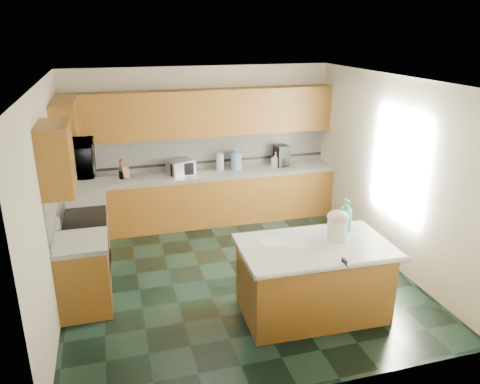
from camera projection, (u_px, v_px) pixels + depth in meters
name	position (u px, v px, depth m)	size (l,w,h in m)	color
floor	(237.00, 276.00, 6.59)	(4.60, 4.60, 0.00)	black
ceiling	(236.00, 80.00, 5.69)	(4.60, 4.60, 0.00)	white
wall_back	(201.00, 145.00, 8.24)	(4.60, 0.04, 2.70)	#F4ECCE
wall_front	(308.00, 268.00, 4.04)	(4.60, 0.04, 2.70)	#F4ECCE
wall_left	(48.00, 202.00, 5.54)	(0.04, 4.60, 2.70)	#F4ECCE
wall_right	(391.00, 171.00, 6.74)	(0.04, 4.60, 2.70)	#F4ECCE
back_base_cab	(206.00, 200.00, 8.26)	(4.60, 0.60, 0.86)	#44290D
back_countertop	(206.00, 175.00, 8.11)	(4.60, 0.64, 0.06)	white
back_upper_cab	(203.00, 113.00, 7.88)	(4.60, 0.33, 0.78)	#44290D
back_backsplash	(202.00, 151.00, 8.25)	(4.60, 0.02, 0.63)	silver
back_accent_band	(202.00, 162.00, 8.31)	(4.60, 0.01, 0.05)	black
left_base_cab_rear	(87.00, 228.00, 7.10)	(0.60, 0.82, 0.86)	#44290D
left_counter_rear	(84.00, 199.00, 6.95)	(0.64, 0.82, 0.06)	white
left_base_cab_front	(84.00, 277.00, 5.71)	(0.60, 0.72, 0.86)	#44290D
left_counter_front	(80.00, 243.00, 5.56)	(0.64, 0.72, 0.06)	white
left_backsplash	(56.00, 196.00, 6.09)	(0.02, 2.30, 0.63)	silver
left_accent_band	(58.00, 210.00, 6.15)	(0.01, 2.30, 0.05)	black
left_upper_cab_rear	(66.00, 128.00, 6.68)	(0.33, 1.09, 0.78)	#44290D
left_upper_cab_front	(56.00, 158.00, 5.17)	(0.33, 0.72, 0.78)	#44290D
range_body	(86.00, 250.00, 6.38)	(0.60, 0.76, 0.88)	#B7B7BC
range_oven_door	(108.00, 250.00, 6.47)	(0.02, 0.68, 0.55)	black
range_cooktop	(82.00, 219.00, 6.23)	(0.62, 0.78, 0.04)	black
range_handle	(108.00, 224.00, 6.35)	(0.02, 0.02, 0.66)	#B7B7BC
range_backguard	(60.00, 212.00, 6.12)	(0.06, 0.76, 0.18)	#B7B7BC
microwave	(75.00, 158.00, 5.95)	(0.73, 0.50, 0.41)	#B7B7BC
island_base	(313.00, 281.00, 5.61)	(1.66, 0.95, 0.86)	#44290D
island_top	(315.00, 247.00, 5.46)	(1.76, 1.05, 0.06)	white
island_bullnose	(335.00, 268.00, 4.98)	(0.06, 0.06, 1.76)	white
treat_jar	(337.00, 230.00, 5.54)	(0.23, 0.23, 0.24)	white
treat_jar_lid	(338.00, 217.00, 5.49)	(0.25, 0.25, 0.16)	#CDA6AE
treat_jar_knob	(338.00, 213.00, 5.47)	(0.03, 0.03, 0.08)	tan
treat_jar_knob_end_l	(335.00, 213.00, 5.46)	(0.04, 0.04, 0.04)	tan
treat_jar_knob_end_r	(341.00, 213.00, 5.48)	(0.04, 0.04, 0.04)	tan
soap_bottle_island	(346.00, 216.00, 5.72)	(0.16, 0.16, 0.42)	teal
paper_sheet_a	(298.00, 245.00, 5.42)	(0.24, 0.18, 0.00)	white
paper_sheet_b	(274.00, 242.00, 5.50)	(0.32, 0.24, 0.00)	white
clamp_body	(344.00, 262.00, 5.01)	(0.03, 0.09, 0.08)	black
clamp_handle	(346.00, 266.00, 4.97)	(0.01, 0.01, 0.06)	black
knife_block	(126.00, 173.00, 7.76)	(0.11, 0.09, 0.20)	#472814
utensil_crock	(122.00, 175.00, 7.78)	(0.11, 0.11, 0.13)	black
utensil_bundle	(121.00, 165.00, 7.73)	(0.06, 0.06, 0.20)	#472814
toaster_oven	(181.00, 167.00, 7.99)	(0.43, 0.30, 0.25)	#B7B7BC
toaster_oven_door	(182.00, 169.00, 7.86)	(0.39, 0.01, 0.21)	black
paper_towel	(220.00, 162.00, 8.21)	(0.14, 0.14, 0.31)	white
paper_towel_base	(220.00, 170.00, 8.26)	(0.20, 0.20, 0.01)	#B7B7BC
water_jug	(236.00, 161.00, 8.24)	(0.19, 0.19, 0.32)	#6798CF
water_jug_neck	(236.00, 151.00, 8.18)	(0.09, 0.09, 0.05)	#6798CF
coffee_maker	(281.00, 155.00, 8.47)	(0.22, 0.25, 0.38)	black
coffee_carafe	(282.00, 162.00, 8.46)	(0.16, 0.16, 0.16)	black
soap_bottle_back	(276.00, 160.00, 8.43)	(0.12, 0.12, 0.26)	white
soap_back_cap	(276.00, 152.00, 8.38)	(0.02, 0.02, 0.03)	red
window_light_proxy	(399.00, 165.00, 6.50)	(0.02, 1.40, 1.10)	white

